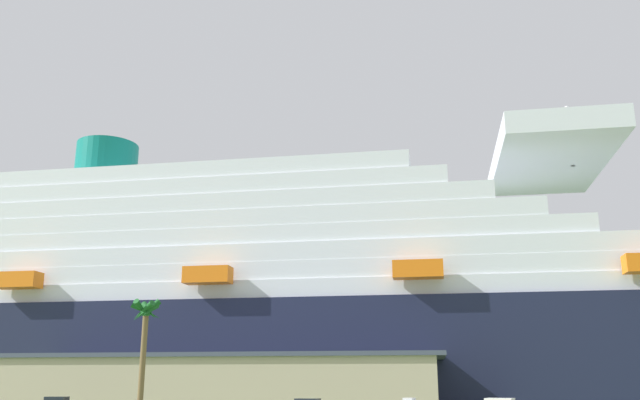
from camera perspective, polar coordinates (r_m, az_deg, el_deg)
The scene contains 3 objects.
cruise_ship at distance 132.28m, azimuth -7.51°, elevation -9.03°, with size 242.02×48.50×61.15m.
terminal_building at distance 103.61m, azimuth -8.13°, elevation -14.90°, with size 66.03×26.54×7.21m.
palm_tree at distance 77.59m, azimuth -14.66°, elevation -10.27°, with size 3.63×3.42×12.31m.
Camera 1 is at (16.74, -67.15, 3.50)m, focal length 37.58 mm.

